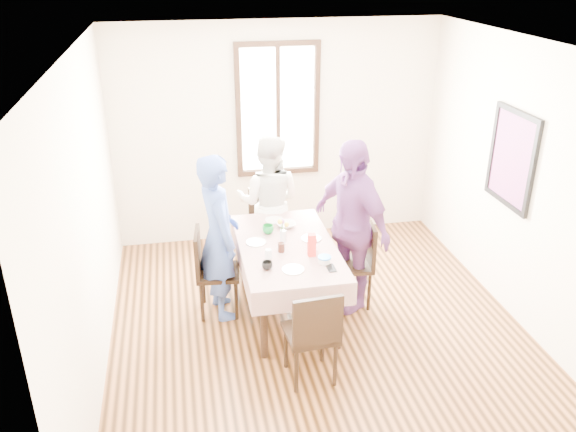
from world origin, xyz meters
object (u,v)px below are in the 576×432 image
(chair_left, at_px, (218,272))
(person_right, at_px, (351,225))
(dining_table, at_px, (287,279))
(chair_right, at_px, (351,264))
(chair_far, at_px, (270,229))
(person_left, at_px, (218,237))
(chair_near, at_px, (310,333))
(person_far, at_px, (270,203))

(chair_left, distance_m, person_right, 1.41)
(dining_table, height_order, chair_right, chair_right)
(chair_far, bearing_deg, dining_table, 86.88)
(chair_left, bearing_deg, chair_right, 91.96)
(chair_left, xyz_separation_m, person_left, (0.02, 0.00, 0.39))
(dining_table, xyz_separation_m, chair_near, (0.00, -1.04, 0.08))
(dining_table, distance_m, chair_far, 1.04)
(chair_right, bearing_deg, person_far, 40.61)
(chair_left, distance_m, chair_far, 1.12)
(dining_table, height_order, person_far, person_far)
(person_far, bearing_deg, dining_table, 110.00)
(dining_table, distance_m, person_far, 1.10)
(chair_right, xyz_separation_m, chair_far, (-0.68, 0.99, 0.00))
(chair_right, relative_size, person_right, 0.51)
(chair_right, height_order, chair_near, same)
(chair_left, height_order, person_far, person_far)
(chair_right, xyz_separation_m, person_left, (-1.34, 0.09, 0.39))
(chair_left, relative_size, chair_near, 1.00)
(person_far, bearing_deg, chair_far, -70.00)
(dining_table, bearing_deg, chair_left, 168.21)
(dining_table, height_order, chair_left, chair_left)
(chair_right, xyz_separation_m, person_right, (-0.02, 0.00, 0.44))
(chair_far, bearing_deg, chair_left, 49.78)
(dining_table, relative_size, person_left, 0.89)
(person_right, bearing_deg, chair_far, -170.74)
(person_left, xyz_separation_m, person_far, (0.66, 0.88, -0.06))
(person_far, bearing_deg, person_left, 73.06)
(chair_far, xyz_separation_m, person_left, (-0.66, -0.90, 0.39))
(person_far, bearing_deg, chair_left, 72.31)
(dining_table, distance_m, chair_left, 0.70)
(chair_right, distance_m, person_far, 1.23)
(chair_near, bearing_deg, person_right, 54.71)
(person_right, bearing_deg, person_far, -170.23)
(chair_right, bearing_deg, person_right, 95.71)
(dining_table, xyz_separation_m, chair_far, (0.00, 1.04, 0.08))
(person_left, bearing_deg, chair_left, 79.45)
(chair_right, distance_m, chair_far, 1.20)
(chair_near, bearing_deg, chair_left, 115.90)
(person_far, height_order, person_right, person_right)
(chair_left, distance_m, chair_right, 1.36)
(chair_left, bearing_deg, chair_near, 35.83)
(chair_left, height_order, chair_near, same)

